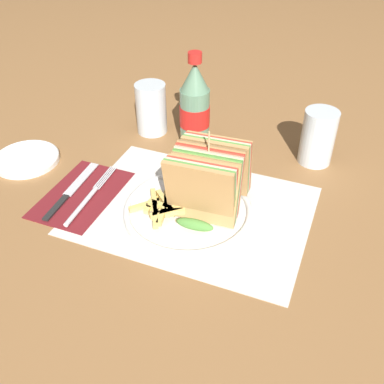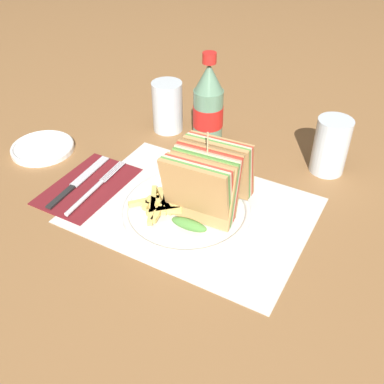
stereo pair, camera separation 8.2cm
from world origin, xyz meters
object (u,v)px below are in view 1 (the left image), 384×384
Objects in this scene: glass_near at (317,140)px; glass_far at (151,112)px; fork at (87,200)px; knife at (71,190)px; club_sandwich at (208,180)px; plate_main at (188,211)px; side_saucer at (27,159)px; coke_bottle_near at (195,107)px.

glass_near is 0.38m from glass_far.
knife is at bearing 157.46° from fork.
club_sandwich is 0.87× the size of fork.
plate_main is 0.08m from club_sandwich.
fork reaches higher than knife.
fork is at bearing -140.79° from glass_near.
knife is 0.16m from side_saucer.
club_sandwich reaches higher than plate_main.
club_sandwich is at bearing 29.86° from plate_main.
knife is 1.61× the size of glass_near.
plate_main is 0.26m from coke_bottle_near.
fork is 0.21m from side_saucer.
plate_main is at bearing 2.21° from knife.
coke_bottle_near is (0.11, 0.28, 0.08)m from fork.
club_sandwich is 1.40× the size of glass_far.
knife is 0.32m from coke_bottle_near.
coke_bottle_near reaches higher than side_saucer.
glass_near is at bearing 22.02° from side_saucer.
plate_main is 0.32m from glass_far.
fork and side_saucer have the same top height.
knife is at bearing -98.83° from glass_far.
club_sandwich is 0.30m from glass_near.
club_sandwich is 1.40× the size of glass_near.
coke_bottle_near is 1.81× the size of glass_far.
fork is (-0.19, -0.04, -0.00)m from plate_main.
glass_near is at bearing 58.57° from club_sandwich.
glass_near is 1.00× the size of glass_far.
fork is 0.49m from glass_near.
coke_bottle_near reaches higher than knife.
coke_bottle_near is at bearing -8.34° from glass_far.
club_sandwich is 0.77× the size of coke_bottle_near.
coke_bottle_near reaches higher than glass_near.
side_saucer is at bearing 177.63° from club_sandwich.
club_sandwich is 0.87× the size of knife.
club_sandwich is at bearing -121.43° from glass_near.
glass_far is at bearing 77.82° from knife.
glass_far is at bearing 48.19° from side_saucer.
coke_bottle_near is 1.55× the size of side_saucer.
plate_main is at bearing -5.20° from side_saucer.
glass_near reaches higher than plate_main.
plate_main is 2.01× the size of glass_near.
fork is at bearing -165.64° from club_sandwich.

